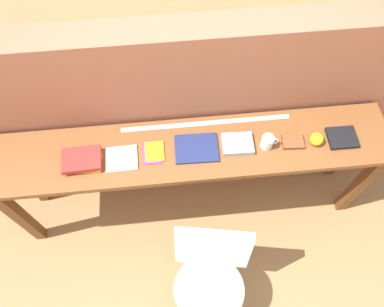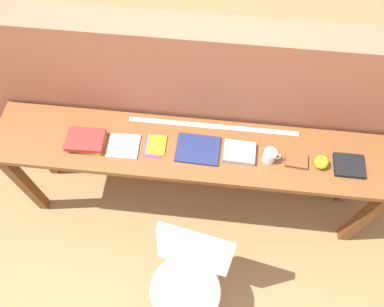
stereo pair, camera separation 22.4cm
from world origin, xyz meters
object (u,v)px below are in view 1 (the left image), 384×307
book_stack_leftmost (83,161)px  mug (268,142)px  leather_journal_brown (293,142)px  sports_ball_small (317,139)px  book_repair_rightmost (342,138)px  magazine_cycling (121,159)px  chair_white_moulded (210,275)px  pamphlet_pile_colourful (153,152)px  book_open_centre (196,148)px

book_stack_leftmost → mug: (1.11, 0.01, 0.01)m
mug → leather_journal_brown: (0.16, 0.00, -0.03)m
sports_ball_small → book_repair_rightmost: sports_ball_small is taller
magazine_cycling → chair_white_moulded: bearing=-55.9°
sports_ball_small → book_repair_rightmost: size_ratio=0.46×
magazine_cycling → mug: mug is taller
book_stack_leftmost → sports_ball_small: (1.41, 0.00, 0.01)m
pamphlet_pile_colourful → mug: (0.69, -0.02, 0.04)m
mug → magazine_cycling: bearing=-179.7°
chair_white_moulded → pamphlet_pile_colourful: bearing=112.0°
book_stack_leftmost → book_open_centre: (0.68, 0.03, -0.02)m
book_stack_leftmost → book_repair_rightmost: bearing=0.4°
pamphlet_pile_colourful → sports_ball_small: bearing=-1.7°
chair_white_moulded → mug: size_ratio=8.10×
magazine_cycling → book_open_centre: book_open_centre is taller
chair_white_moulded → magazine_cycling: magazine_cycling is taller
leather_journal_brown → mug: bearing=-174.7°
sports_ball_small → mug: bearing=178.4°
book_open_centre → book_repair_rightmost: 0.90m
magazine_cycling → pamphlet_pile_colourful: (0.19, 0.03, -0.00)m
chair_white_moulded → book_stack_leftmost: 1.03m
pamphlet_pile_colourful → book_repair_rightmost: bearing=-1.0°
book_open_centre → mug: bearing=-1.0°
chair_white_moulded → book_stack_leftmost: book_stack_leftmost is taller
mug → book_open_centre: bearing=177.4°
chair_white_moulded → mug: 0.88m
pamphlet_pile_colourful → book_open_centre: (0.26, -0.00, 0.00)m
magazine_cycling → leather_journal_brown: size_ratio=1.47×
mug → book_repair_rightmost: (0.47, 0.00, -0.03)m
book_stack_leftmost → pamphlet_pile_colourful: 0.42m
leather_journal_brown → book_repair_rightmost: size_ratio=0.73×
pamphlet_pile_colourful → chair_white_moulded: bearing=-68.0°
pamphlet_pile_colourful → magazine_cycling: bearing=-172.1°
chair_white_moulded → pamphlet_pile_colourful: 0.82m
pamphlet_pile_colourful → book_open_centre: 0.26m
book_open_centre → sports_ball_small: sports_ball_small is taller
mug → sports_ball_small: size_ratio=1.34×
chair_white_moulded → leather_journal_brown: 0.96m
magazine_cycling → leather_journal_brown: leather_journal_brown is taller
book_stack_leftmost → leather_journal_brown: bearing=0.6°
chair_white_moulded → book_open_centre: (-0.02, 0.69, 0.36)m
book_stack_leftmost → book_repair_rightmost: 1.58m
chair_white_moulded → mug: (0.41, 0.67, 0.40)m
book_stack_leftmost → book_open_centre: bearing=2.5°
magazine_cycling → book_repair_rightmost: bearing=-1.1°
chair_white_moulded → book_repair_rightmost: book_repair_rightmost is taller
pamphlet_pile_colourful → mug: mug is taller
magazine_cycling → pamphlet_pile_colourful: magazine_cycling is taller
chair_white_moulded → sports_ball_small: (0.72, 0.66, 0.39)m
chair_white_moulded → book_open_centre: 0.77m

